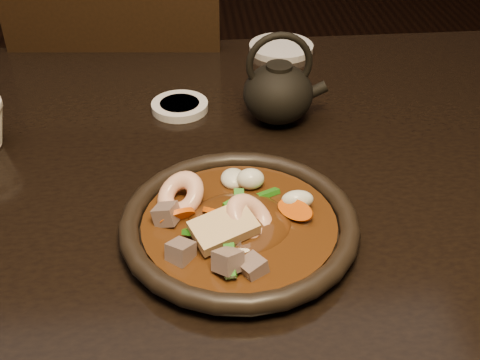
{
  "coord_description": "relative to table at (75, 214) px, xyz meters",
  "views": [
    {
      "loc": [
        0.18,
        -0.71,
        1.24
      ],
      "look_at": [
        0.24,
        -0.11,
        0.8
      ],
      "focal_mm": 45.0,
      "sensor_mm": 36.0,
      "label": 1
    }
  ],
  "objects": [
    {
      "name": "table",
      "position": [
        0.0,
        0.0,
        0.0
      ],
      "size": [
        1.6,
        0.9,
        0.75
      ],
      "color": "black",
      "rests_on": "floor"
    },
    {
      "name": "chair",
      "position": [
        0.05,
        0.55,
        -0.17
      ],
      "size": [
        0.48,
        0.48,
        0.93
      ],
      "rotation": [
        0.0,
        0.0,
        3.05
      ],
      "color": "black",
      "rests_on": "floor"
    },
    {
      "name": "plate",
      "position": [
        0.23,
        -0.15,
        0.09
      ],
      "size": [
        0.29,
        0.29,
        0.03
      ],
      "color": "black",
      "rests_on": "table"
    },
    {
      "name": "stirfry",
      "position": [
        0.23,
        -0.15,
        0.1
      ],
      "size": [
        0.21,
        0.21,
        0.06
      ],
      "color": "#3B1E0A",
      "rests_on": "plate"
    },
    {
      "name": "soy_dish",
      "position": [
        0.16,
        0.17,
        0.08
      ],
      "size": [
        0.09,
        0.09,
        0.01
      ],
      "primitive_type": "cylinder",
      "color": "silver",
      "rests_on": "table"
    },
    {
      "name": "saucer_right",
      "position": [
        0.36,
        0.39,
        0.08
      ],
      "size": [
        0.13,
        0.13,
        0.01
      ],
      "primitive_type": "cylinder",
      "color": "silver",
      "rests_on": "table"
    },
    {
      "name": "teapot",
      "position": [
        0.32,
        0.11,
        0.13
      ],
      "size": [
        0.13,
        0.11,
        0.15
      ],
      "rotation": [
        0.0,
        0.0,
        0.01
      ],
      "color": "black",
      "rests_on": "table"
    }
  ]
}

